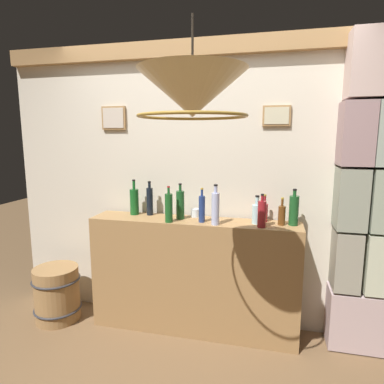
% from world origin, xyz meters
% --- Properties ---
extents(panelled_rear_partition, '(3.62, 0.15, 2.51)m').
position_xyz_m(panelled_rear_partition, '(-0.00, 1.10, 1.33)').
color(panelled_rear_partition, beige).
rests_on(panelled_rear_partition, ground).
extents(stone_pillar, '(0.45, 0.33, 2.44)m').
position_xyz_m(stone_pillar, '(1.34, 0.96, 1.23)').
color(stone_pillar, '#BDA3A3').
rests_on(stone_pillar, ground).
extents(bar_shelf_unit, '(1.79, 0.33, 1.00)m').
position_xyz_m(bar_shelf_unit, '(0.00, 0.86, 0.50)').
color(bar_shelf_unit, '#9E7547').
rests_on(bar_shelf_unit, ground).
extents(liquor_bottle_vermouth, '(0.05, 0.05, 0.29)m').
position_xyz_m(liquor_bottle_vermouth, '(0.08, 0.81, 1.12)').
color(liquor_bottle_vermouth, navy).
rests_on(liquor_bottle_vermouth, bar_shelf_unit).
extents(liquor_bottle_vodka, '(0.08, 0.08, 0.29)m').
position_xyz_m(liquor_bottle_vodka, '(0.81, 0.89, 1.13)').
color(liquor_bottle_vodka, '#1A4F22').
rests_on(liquor_bottle_vodka, bar_shelf_unit).
extents(liquor_bottle_tequila, '(0.06, 0.06, 0.33)m').
position_xyz_m(liquor_bottle_tequila, '(0.20, 0.76, 1.14)').
color(liquor_bottle_tequila, '#B1BAE3').
rests_on(liquor_bottle_tequila, bar_shelf_unit).
extents(liquor_bottle_mezcal, '(0.08, 0.08, 0.23)m').
position_xyz_m(liquor_bottle_mezcal, '(0.53, 0.87, 1.09)').
color(liquor_bottle_mezcal, '#A9D2D6').
rests_on(liquor_bottle_mezcal, bar_shelf_unit).
extents(liquor_bottle_rum, '(0.06, 0.06, 0.30)m').
position_xyz_m(liquor_bottle_rum, '(-0.18, 0.74, 1.13)').
color(liquor_bottle_rum, '#1A5421').
rests_on(liquor_bottle_rum, bar_shelf_unit).
extents(liquor_bottle_gin, '(0.06, 0.06, 0.23)m').
position_xyz_m(liquor_bottle_gin, '(0.58, 0.95, 1.09)').
color(liquor_bottle_gin, maroon).
rests_on(liquor_bottle_gin, bar_shelf_unit).
extents(liquor_bottle_rye, '(0.07, 0.07, 0.31)m').
position_xyz_m(liquor_bottle_rye, '(-0.12, 0.87, 1.13)').
color(liquor_bottle_rye, '#1B4F23').
rests_on(liquor_bottle_rye, bar_shelf_unit).
extents(liquor_bottle_whiskey, '(0.07, 0.07, 0.27)m').
position_xyz_m(liquor_bottle_whiskey, '(0.57, 0.76, 1.11)').
color(liquor_bottle_whiskey, maroon).
rests_on(liquor_bottle_whiskey, bar_shelf_unit).
extents(liquor_bottle_sherry, '(0.08, 0.08, 0.32)m').
position_xyz_m(liquor_bottle_sherry, '(-0.57, 0.93, 1.12)').
color(liquor_bottle_sherry, '#175721').
rests_on(liquor_bottle_sherry, bar_shelf_unit).
extents(liquor_bottle_brandy, '(0.06, 0.06, 0.31)m').
position_xyz_m(liquor_bottle_brandy, '(-0.43, 0.95, 1.13)').
color(liquor_bottle_brandy, black).
rests_on(liquor_bottle_brandy, bar_shelf_unit).
extents(liquor_bottle_scotch, '(0.06, 0.06, 0.22)m').
position_xyz_m(liquor_bottle_scotch, '(0.72, 0.87, 1.09)').
color(liquor_bottle_scotch, brown).
rests_on(liquor_bottle_scotch, bar_shelf_unit).
extents(glass_tumbler_rocks, '(0.08, 0.08, 0.07)m').
position_xyz_m(glass_tumbler_rocks, '(-0.01, 0.97, 1.04)').
color(glass_tumbler_rocks, silver).
rests_on(glass_tumbler_rocks, bar_shelf_unit).
extents(pendant_lamp, '(0.56, 0.56, 0.49)m').
position_xyz_m(pendant_lamp, '(0.23, -0.13, 1.91)').
color(pendant_lamp, beige).
extents(wooden_barrel, '(0.43, 0.43, 0.51)m').
position_xyz_m(wooden_barrel, '(-1.28, 0.71, 0.25)').
color(wooden_barrel, '#9E7547').
rests_on(wooden_barrel, ground).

